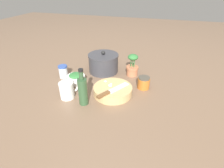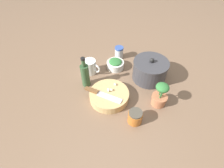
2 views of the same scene
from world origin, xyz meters
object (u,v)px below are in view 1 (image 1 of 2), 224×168
object	(u,v)px
garlic_cloves	(110,84)
honey_jar	(144,83)
cutting_board	(113,90)
spice_jar	(63,72)
oil_bottle	(83,91)
coffee_mug	(67,90)
herb_bowl	(76,78)
stock_pot	(103,63)
chef_knife	(111,91)
potted_herb	(132,67)

from	to	relation	value
garlic_cloves	honey_jar	xyz separation A→B (m)	(0.19, 0.11, -0.02)
cutting_board	spice_jar	bearing A→B (deg)	165.29
spice_jar	oil_bottle	size ratio (longest dim) A/B	0.42
coffee_mug	honey_jar	size ratio (longest dim) A/B	1.43
herb_bowl	stock_pot	world-z (taller)	stock_pot
herb_bowl	cutting_board	bearing A→B (deg)	-13.09
chef_knife	honey_jar	world-z (taller)	honey_jar
cutting_board	garlic_cloves	distance (m)	0.04
chef_knife	coffee_mug	bearing A→B (deg)	-136.34
herb_bowl	coffee_mug	xyz separation A→B (m)	(0.03, -0.17, 0.02)
garlic_cloves	stock_pot	world-z (taller)	stock_pot
chef_knife	oil_bottle	size ratio (longest dim) A/B	1.00
spice_jar	garlic_cloves	bearing A→B (deg)	-14.02
garlic_cloves	potted_herb	xyz separation A→B (m)	(0.09, 0.27, 0.01)
garlic_cloves	coffee_mug	world-z (taller)	coffee_mug
herb_bowl	honey_jar	world-z (taller)	honey_jar
potted_herb	garlic_cloves	bearing A→B (deg)	-107.89
herb_bowl	spice_jar	bearing A→B (deg)	161.56
chef_knife	stock_pot	size ratio (longest dim) A/B	0.96
cutting_board	stock_pot	distance (m)	0.32
chef_knife	oil_bottle	xyz separation A→B (m)	(-0.13, -0.09, 0.03)
coffee_mug	oil_bottle	distance (m)	0.12
oil_bottle	coffee_mug	bearing A→B (deg)	165.56
cutting_board	honey_jar	xyz separation A→B (m)	(0.17, 0.12, 0.01)
herb_bowl	potted_herb	size ratio (longest dim) A/B	0.77
cutting_board	chef_knife	xyz separation A→B (m)	(0.01, -0.05, 0.03)
coffee_mug	stock_pot	bearing A→B (deg)	76.88
herb_bowl	coffee_mug	distance (m)	0.18
stock_pot	potted_herb	world-z (taller)	stock_pot
spice_jar	cutting_board	bearing A→B (deg)	-14.71
cutting_board	coffee_mug	xyz separation A→B (m)	(-0.24, -0.11, 0.02)
cutting_board	garlic_cloves	xyz separation A→B (m)	(-0.02, 0.01, 0.03)
coffee_mug	stock_pot	size ratio (longest dim) A/B	0.50
cutting_board	potted_herb	xyz separation A→B (m)	(0.06, 0.28, 0.04)
honey_jar	oil_bottle	world-z (taller)	oil_bottle
herb_bowl	spice_jar	world-z (taller)	spice_jar
stock_pot	spice_jar	bearing A→B (deg)	-144.28
coffee_mug	potted_herb	size ratio (longest dim) A/B	0.70
chef_knife	herb_bowl	xyz separation A→B (m)	(-0.28, 0.11, -0.02)
coffee_mug	honey_jar	bearing A→B (deg)	29.42
herb_bowl	chef_knife	bearing A→B (deg)	-21.97
garlic_cloves	herb_bowl	bearing A→B (deg)	168.09
honey_jar	oil_bottle	bearing A→B (deg)	-138.57
garlic_cloves	oil_bottle	bearing A→B (deg)	-125.18
garlic_cloves	honey_jar	size ratio (longest dim) A/B	0.89
stock_pot	cutting_board	bearing A→B (deg)	-60.78
spice_jar	stock_pot	xyz separation A→B (m)	(0.24, 0.17, 0.02)
herb_bowl	oil_bottle	xyz separation A→B (m)	(0.15, -0.20, 0.05)
spice_jar	honey_jar	bearing A→B (deg)	2.10
chef_knife	cutting_board	bearing A→B (deg)	127.94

